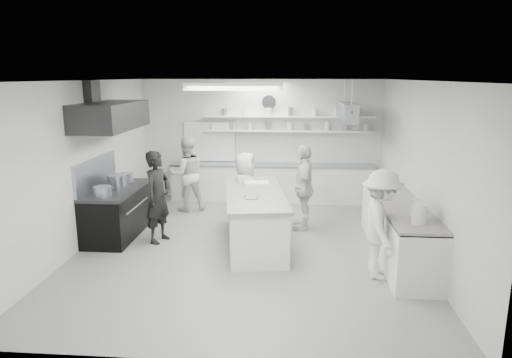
# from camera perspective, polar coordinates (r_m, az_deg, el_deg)

# --- Properties ---
(floor) EXTENTS (6.00, 7.00, 0.02)m
(floor) POSITION_cam_1_polar(r_m,az_deg,el_deg) (8.52, -1.06, -8.48)
(floor) COLOR gray
(floor) RESTS_ON ground
(ceiling) EXTENTS (6.00, 7.00, 0.02)m
(ceiling) POSITION_cam_1_polar(r_m,az_deg,el_deg) (7.94, -1.15, 12.28)
(ceiling) COLOR white
(ceiling) RESTS_ON wall_back
(wall_back) EXTENTS (6.00, 0.04, 3.00)m
(wall_back) POSITION_cam_1_polar(r_m,az_deg,el_deg) (11.54, 0.61, 4.91)
(wall_back) COLOR silver
(wall_back) RESTS_ON floor
(wall_front) EXTENTS (6.00, 0.04, 3.00)m
(wall_front) POSITION_cam_1_polar(r_m,az_deg,el_deg) (4.74, -5.29, -6.73)
(wall_front) COLOR silver
(wall_front) RESTS_ON floor
(wall_left) EXTENTS (0.04, 7.00, 3.00)m
(wall_left) POSITION_cam_1_polar(r_m,az_deg,el_deg) (8.90, -20.71, 1.73)
(wall_left) COLOR silver
(wall_left) RESTS_ON floor
(wall_right) EXTENTS (0.04, 7.00, 3.00)m
(wall_right) POSITION_cam_1_polar(r_m,az_deg,el_deg) (8.36, 19.83, 1.12)
(wall_right) COLOR silver
(wall_right) RESTS_ON floor
(stove) EXTENTS (0.80, 1.80, 0.90)m
(stove) POSITION_cam_1_polar(r_m,az_deg,el_deg) (9.34, -16.95, -4.14)
(stove) COLOR black
(stove) RESTS_ON floor
(exhaust_hood) EXTENTS (0.85, 2.00, 0.50)m
(exhaust_hood) POSITION_cam_1_polar(r_m,az_deg,el_deg) (8.99, -17.73, 7.53)
(exhaust_hood) COLOR #2A2A2C
(exhaust_hood) RESTS_ON wall_left
(back_counter) EXTENTS (5.00, 0.60, 0.92)m
(back_counter) POSITION_cam_1_polar(r_m,az_deg,el_deg) (11.42, 1.99, -0.49)
(back_counter) COLOR white
(back_counter) RESTS_ON floor
(shelf_lower) EXTENTS (4.20, 0.26, 0.04)m
(shelf_lower) POSITION_cam_1_polar(r_m,az_deg,el_deg) (11.35, 4.11, 6.02)
(shelf_lower) COLOR white
(shelf_lower) RESTS_ON wall_back
(shelf_upper) EXTENTS (4.20, 0.26, 0.04)m
(shelf_upper) POSITION_cam_1_polar(r_m,az_deg,el_deg) (11.31, 4.14, 7.78)
(shelf_upper) COLOR white
(shelf_upper) RESTS_ON wall_back
(pass_through_window) EXTENTS (1.30, 0.04, 1.00)m
(pass_through_window) POSITION_cam_1_polar(r_m,az_deg,el_deg) (11.68, -5.79, 4.70)
(pass_through_window) COLOR black
(pass_through_window) RESTS_ON wall_back
(wall_clock) EXTENTS (0.32, 0.05, 0.32)m
(wall_clock) POSITION_cam_1_polar(r_m,az_deg,el_deg) (11.39, 1.62, 9.61)
(wall_clock) COLOR silver
(wall_clock) RESTS_ON wall_back
(right_counter) EXTENTS (0.74, 3.30, 0.94)m
(right_counter) POSITION_cam_1_polar(r_m,az_deg,el_deg) (8.34, 17.32, -6.05)
(right_counter) COLOR white
(right_counter) RESTS_ON floor
(pot_rack) EXTENTS (0.30, 1.60, 0.40)m
(pot_rack) POSITION_cam_1_polar(r_m,az_deg,el_deg) (10.40, 11.36, 8.24)
(pot_rack) COLOR #979CA6
(pot_rack) RESTS_ON ceiling
(light_fixture_front) EXTENTS (1.30, 0.25, 0.10)m
(light_fixture_front) POSITION_cam_1_polar(r_m,az_deg,el_deg) (6.15, -2.84, 11.47)
(light_fixture_front) COLOR white
(light_fixture_front) RESTS_ON ceiling
(light_fixture_rear) EXTENTS (1.30, 0.25, 0.10)m
(light_fixture_rear) POSITION_cam_1_polar(r_m,az_deg,el_deg) (9.73, -0.08, 11.96)
(light_fixture_rear) COLOR white
(light_fixture_rear) RESTS_ON ceiling
(prep_island) EXTENTS (1.34, 2.69, 0.95)m
(prep_island) POSITION_cam_1_polar(r_m,az_deg,el_deg) (8.51, -0.15, -5.05)
(prep_island) COLOR white
(prep_island) RESTS_ON floor
(stove_pot) EXTENTS (0.34, 0.34, 0.29)m
(stove_pot) POSITION_cam_1_polar(r_m,az_deg,el_deg) (9.27, -16.99, -0.39)
(stove_pot) COLOR #979CA6
(stove_pot) RESTS_ON stove
(cook_stove) EXTENTS (0.60, 0.73, 1.74)m
(cook_stove) POSITION_cam_1_polar(r_m,az_deg,el_deg) (8.71, -12.14, -2.21)
(cook_stove) COLOR black
(cook_stove) RESTS_ON floor
(cook_back) EXTENTS (1.04, 0.95, 1.72)m
(cook_back) POSITION_cam_1_polar(r_m,az_deg,el_deg) (10.64, -8.66, 0.61)
(cook_back) COLOR silver
(cook_back) RESTS_ON floor
(cook_island_left) EXTENTS (0.52, 0.78, 1.58)m
(cook_island_left) POSITION_cam_1_polar(r_m,az_deg,el_deg) (9.32, -1.33, -1.46)
(cook_island_left) COLOR silver
(cook_island_left) RESTS_ON floor
(cook_island_right) EXTENTS (0.48, 1.04, 1.74)m
(cook_island_right) POSITION_cam_1_polar(r_m,az_deg,el_deg) (9.30, 5.99, -1.03)
(cook_island_right) COLOR silver
(cook_island_right) RESTS_ON floor
(cook_right) EXTENTS (0.64, 1.11, 1.71)m
(cook_right) POSITION_cam_1_polar(r_m,az_deg,el_deg) (7.27, 15.35, -5.51)
(cook_right) COLOR silver
(cook_right) RESTS_ON floor
(bowl_island_a) EXTENTS (0.26, 0.26, 0.06)m
(bowl_island_a) POSITION_cam_1_polar(r_m,az_deg,el_deg) (7.97, -0.57, -2.48)
(bowl_island_a) COLOR #979CA6
(bowl_island_a) RESTS_ON prep_island
(bowl_island_b) EXTENTS (0.22, 0.22, 0.06)m
(bowl_island_b) POSITION_cam_1_polar(r_m,az_deg,el_deg) (8.58, -0.99, -1.41)
(bowl_island_b) COLOR white
(bowl_island_b) RESTS_ON prep_island
(bowl_right) EXTENTS (0.25, 0.25, 0.05)m
(bowl_right) POSITION_cam_1_polar(r_m,az_deg,el_deg) (9.00, 15.93, -1.29)
(bowl_right) COLOR white
(bowl_right) RESTS_ON right_counter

